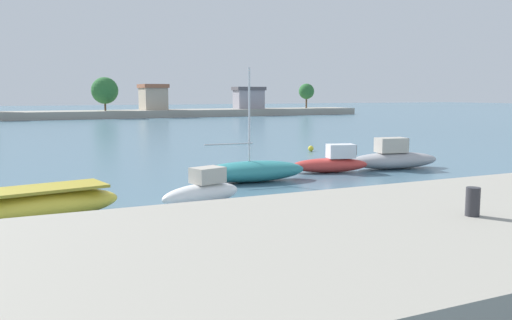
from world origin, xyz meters
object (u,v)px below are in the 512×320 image
Objects in this scene: moored_boat_0 at (40,205)px; moored_boat_4 at (393,158)px; mooring_bollard at (473,202)px; moored_boat_1 at (203,191)px; mooring_buoy_1 at (311,148)px; moored_boat_2 at (252,171)px; moored_boat_3 at (332,162)px; mooring_buoy_0 at (419,158)px.

moored_boat_0 is 20.13m from moored_boat_4.
mooring_bollard is 14.14m from moored_boat_0.
mooring_bollard is at bearing -102.79° from moored_boat_1.
mooring_buoy_1 is (14.13, 15.18, -0.34)m from moored_boat_1.
moored_boat_3 is at bearing 15.04° from moored_boat_2.
mooring_buoy_0 is (17.71, 7.38, -0.43)m from moored_boat_1.
moored_boat_4 is at bearing 2.71° from moored_boat_1.
moored_boat_1 is 15.40× the size of mooring_buoy_0.
moored_boat_3 is at bearing -115.07° from mooring_buoy_1.
moored_boat_3 is at bearing -165.58° from mooring_buoy_0.
moored_boat_2 is 13.38× the size of mooring_buoy_1.
moored_boat_2 reaches higher than mooring_buoy_0.
mooring_buoy_0 is at bearing 29.32° from moored_boat_3.
moored_boat_3 is 8.50m from mooring_buoy_0.
moored_boat_1 is 0.65× the size of moored_boat_4.
moored_boat_2 is (4.13, 4.26, -0.02)m from moored_boat_1.
moored_boat_2 is 1.25× the size of moored_boat_3.
moored_boat_1 reaches higher than mooring_buoy_1.
mooring_buoy_0 is at bearing 5.22° from moored_boat_1.
moored_boat_2 reaches higher than mooring_bollard.
moored_boat_4 is (9.39, 0.69, 0.07)m from moored_boat_2.
moored_boat_4 reaches higher than moored_boat_0.
moored_boat_3 is (15.44, 5.40, -0.01)m from moored_boat_0.
moored_boat_0 is 24.84m from mooring_buoy_0.
mooring_bollard is at bearing -115.51° from mooring_buoy_1.
moored_boat_4 reaches higher than mooring_buoy_1.
moored_boat_4 is 10.26m from mooring_buoy_1.
moored_boat_1 is at bearing -150.64° from moored_boat_4.
moored_boat_2 is at bearing -154.45° from moored_boat_3.
moored_boat_1 is (-0.99, 12.34, -1.76)m from mooring_bollard.
mooring_bollard is 0.09× the size of moored_boat_0.
moored_boat_1 is at bearing -136.08° from moored_boat_3.
moored_boat_1 reaches higher than moored_boat_0.
moored_boat_4 is at bearing -149.92° from mooring_buoy_0.
mooring_bollard is 1.29× the size of mooring_buoy_1.
moored_boat_1 is at bearing 94.61° from mooring_bollard.
moored_boat_0 is 5.95m from moored_boat_1.
mooring_buoy_1 is at bearing 114.66° from mooring_buoy_0.
moored_boat_2 is (10.09, 4.40, -0.04)m from moored_boat_0.
moored_boat_3 is at bearing -175.17° from moored_boat_4.
moored_boat_0 is 25.26m from mooring_buoy_1.
moored_boat_2 is at bearing 28.45° from moored_boat_1.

